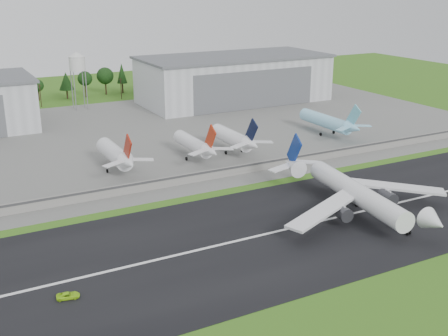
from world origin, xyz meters
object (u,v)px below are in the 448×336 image
parked_jet_red_a (117,155)px  parked_jet_navy (236,139)px  parked_jet_skyblue (330,122)px  ground_vehicle (68,296)px  parked_jet_red_b (197,145)px  main_airliner (357,198)px

parked_jet_red_a → parked_jet_navy: (46.55, -0.02, -0.11)m
parked_jet_red_a → parked_jet_skyblue: 95.59m
ground_vehicle → parked_jet_skyblue: bearing=-47.2°
parked_jet_red_a → parked_jet_red_b: size_ratio=1.00×
parked_jet_red_a → parked_jet_skyblue: parked_jet_red_a is taller
parked_jet_red_b → parked_jet_skyblue: parked_jet_skyblue is taller
parked_jet_red_a → parked_jet_navy: size_ratio=1.00×
parked_jet_red_a → parked_jet_skyblue: size_ratio=0.84×
parked_jet_red_a → parked_jet_navy: 46.55m
main_airliner → parked_jet_red_a: 82.79m
parked_jet_navy → parked_jet_skyblue: 49.17m
parked_jet_skyblue → ground_vehicle: bearing=-148.8°
parked_jet_skyblue → main_airliner: bearing=-123.1°
parked_jet_red_a → parked_jet_red_b: parked_jet_red_a is taller
ground_vehicle → parked_jet_red_a: 81.81m
parked_jet_red_b → parked_jet_red_a: bearing=179.9°
parked_jet_navy → ground_vehicle: bearing=-137.7°
main_airliner → parked_jet_skyblue: size_ratio=1.59×
main_airliner → ground_vehicle: size_ratio=12.36×
main_airliner → parked_jet_red_b: (-18.58, 66.94, 1.01)m
parked_jet_red_a → parked_jet_red_b: 30.02m
main_airliner → parked_jet_red_b: bearing=-66.3°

